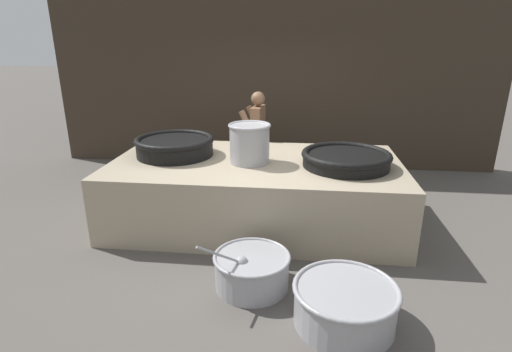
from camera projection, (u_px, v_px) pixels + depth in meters
ground_plane at (256, 220)px, 5.46m from camera, size 60.00×60.00×0.00m
back_wall at (272, 55)px, 7.27m from camera, size 8.28×0.24×4.14m
hearth_platform at (256, 191)px, 5.32m from camera, size 3.72×1.98×0.85m
giant_wok_near at (175, 145)px, 5.38m from camera, size 1.06×1.06×0.25m
giant_wok_far at (346, 158)px, 4.92m from camera, size 1.10×1.10×0.19m
stock_pot at (250, 143)px, 5.02m from camera, size 0.54×0.54×0.50m
cook at (257, 137)px, 6.43m from camera, size 0.39×0.59×1.57m
prep_bowl_vegetables at (252, 269)px, 3.94m from camera, size 0.82×0.83×0.66m
prep_bowl_meat at (345, 303)px, 3.42m from camera, size 0.91×0.91×0.37m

